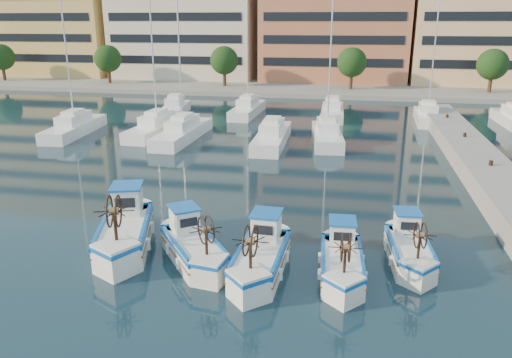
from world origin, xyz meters
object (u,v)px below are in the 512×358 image
fishing_boat_a (125,228)px  fishing_boat_c (261,254)px  fishing_boat_b (192,244)px  fishing_boat_d (342,259)px  fishing_boat_e (409,247)px

fishing_boat_a → fishing_boat_c: fishing_boat_a is taller
fishing_boat_a → fishing_boat_c: size_ratio=1.18×
fishing_boat_a → fishing_boat_b: bearing=-29.7°
fishing_boat_b → fishing_boat_c: 3.03m
fishing_boat_d → fishing_boat_e: (2.69, 1.69, -0.02)m
fishing_boat_c → fishing_boat_d: fishing_boat_c is taller
fishing_boat_d → fishing_boat_e: fishing_boat_d is taller
fishing_boat_d → fishing_boat_c: bearing=-177.5°
fishing_boat_a → fishing_boat_d: (9.48, -0.83, -0.18)m
fishing_boat_a → fishing_boat_b: (3.33, -0.74, -0.15)m
fishing_boat_c → fishing_boat_e: size_ratio=1.11×
fishing_boat_d → fishing_boat_e: size_ratio=1.02×
fishing_boat_b → fishing_boat_a: bearing=130.9°
fishing_boat_b → fishing_boat_d: size_ratio=1.04×
fishing_boat_b → fishing_boat_e: fishing_boat_b is taller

